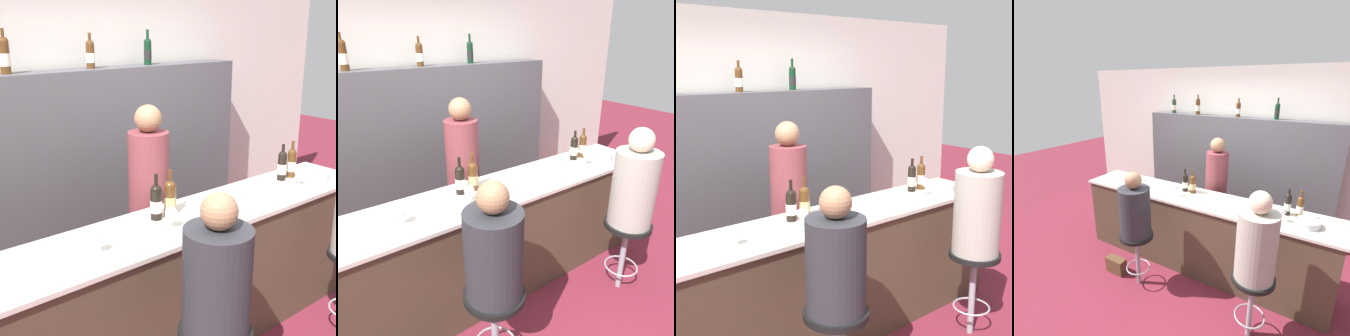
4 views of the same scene
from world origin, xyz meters
The scene contains 21 objects.
ground_plane centered at (0.00, 0.00, 0.00)m, with size 16.00×16.00×0.00m, color maroon.
wall_back centered at (0.00, 1.79, 1.30)m, with size 6.40×0.05×2.60m.
bar_counter centered at (0.00, 0.27, 0.49)m, with size 3.27×0.58×0.99m.
back_bar_cabinet centered at (0.00, 1.57, 0.92)m, with size 3.06×0.28×1.85m.
wine_bottle_counter_0 centered at (-0.23, 0.38, 1.11)m, with size 0.08×0.08×0.31m.
wine_bottle_counter_1 centered at (-0.11, 0.38, 1.11)m, with size 0.08×0.08×0.31m.
wine_bottle_counter_2 centered at (1.05, 0.38, 1.11)m, with size 0.07×0.07×0.30m.
wine_bottle_counter_3 centered at (1.17, 0.38, 1.11)m, with size 0.07×0.07×0.30m.
wine_bottle_backbar_1 centered at (-0.68, 1.57, 1.98)m, with size 0.08×0.08×0.32m.
wine_bottle_backbar_2 centered at (0.02, 1.57, 1.96)m, with size 0.07×0.07×0.28m.
wine_bottle_backbar_3 centered at (0.60, 1.57, 1.97)m, with size 0.07×0.07×0.30m.
wine_glass_0 centered at (-0.77, 0.19, 1.08)m, with size 0.07×0.07×0.13m.
wine_glass_1 centered at (-0.25, 0.19, 1.09)m, with size 0.08×0.08×0.15m.
wine_glass_2 centered at (1.03, 0.19, 1.10)m, with size 0.08×0.08×0.16m.
metal_bowl centered at (1.27, 0.22, 1.02)m, with size 0.23×0.23×0.07m.
tasting_menu centered at (0.33, 0.13, 0.99)m, with size 0.21×0.30×0.00m.
bar_stool_left centered at (-0.43, -0.39, 0.54)m, with size 0.39×0.39×0.68m.
guest_seated_left centered at (-0.43, -0.39, 1.00)m, with size 0.35×0.35×0.75m.
bar_stool_right centered at (0.93, -0.39, 0.54)m, with size 0.39×0.39×0.68m.
guest_seated_right centered at (0.93, -0.39, 1.03)m, with size 0.35×0.35×0.83m.
bartender centered at (0.03, 0.80, 0.77)m, with size 0.30×0.30×1.65m.
Camera 2 is at (-1.29, -1.71, 2.17)m, focal length 35.00 mm.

